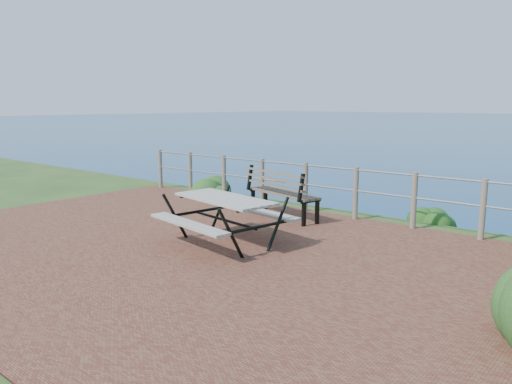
% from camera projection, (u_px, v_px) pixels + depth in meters
% --- Properties ---
extents(ground, '(10.00, 7.00, 0.12)m').
position_uv_depth(ground, '(184.00, 247.00, 7.78)').
color(ground, brown).
rests_on(ground, ground).
extents(safety_railing, '(9.40, 0.10, 1.00)m').
position_uv_depth(safety_railing, '(306.00, 184.00, 10.22)').
color(safety_railing, '#6B5B4C').
rests_on(safety_railing, ground).
extents(picnic_table, '(1.86, 1.52, 0.74)m').
position_uv_depth(picnic_table, '(225.00, 216.00, 7.81)').
color(picnic_table, gray).
rests_on(picnic_table, ground).
extents(park_bench, '(1.77, 0.85, 0.97)m').
position_uv_depth(park_bench, '(283.00, 186.00, 9.64)').
color(park_bench, brown).
rests_on(park_bench, ground).
extents(shrub_lip_west, '(0.83, 0.83, 0.60)m').
position_uv_depth(shrub_lip_west, '(217.00, 194.00, 12.35)').
color(shrub_lip_west, '#254A1C').
rests_on(shrub_lip_west, ground).
extents(shrub_lip_east, '(0.72, 0.72, 0.44)m').
position_uv_depth(shrub_lip_east, '(433.00, 221.00, 9.54)').
color(shrub_lip_east, '#174314').
rests_on(shrub_lip_east, ground).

